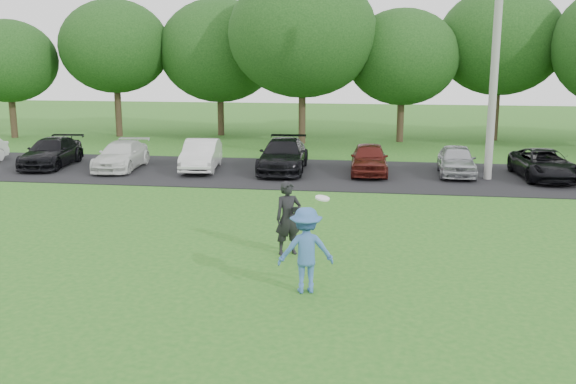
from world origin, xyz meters
name	(u,v)px	position (x,y,z in m)	size (l,w,h in m)	color
ground	(260,299)	(0.00, 0.00, 0.00)	(100.00, 100.00, 0.00)	#23651C
parking_lot	(325,174)	(0.00, 13.00, 0.01)	(32.00, 6.50, 0.03)	black
utility_pole	(497,31)	(5.96, 12.76, 5.25)	(0.28, 0.28, 10.50)	#979792
frisbee_player	(306,250)	(0.79, 0.54, 0.83)	(1.18, 0.85, 1.90)	#3C67AA
camera_bystander	(288,218)	(0.10, 2.84, 0.84)	(0.73, 0.65, 1.68)	black
parked_cars	(353,159)	(1.07, 13.03, 0.61)	(30.46, 4.85, 1.24)	silver
tree_row	(374,46)	(1.51, 22.76, 4.91)	(42.39, 9.85, 8.64)	#38281C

